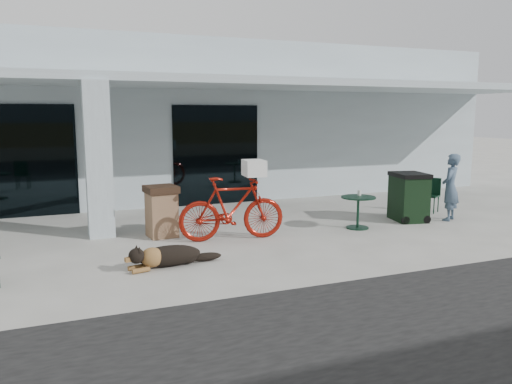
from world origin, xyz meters
name	(u,v)px	position (x,y,z in m)	size (l,w,h in m)	color
ground	(204,258)	(0.00, 0.00, 0.00)	(80.00, 80.00, 0.00)	#B4B2AA
building	(130,121)	(0.00, 8.50, 2.25)	(22.00, 7.00, 4.50)	silver
storefront_glass_left	(14,162)	(-3.20, 4.98, 1.35)	(2.80, 0.06, 2.70)	black
storefront_glass_right	(216,155)	(1.80, 4.98, 1.35)	(2.40, 0.06, 2.70)	black
column	(98,160)	(-1.50, 2.30, 1.56)	(0.50, 0.50, 3.12)	silver
overhang	(158,81)	(0.00, 3.60, 3.21)	(22.00, 2.80, 0.18)	silver
bicycle	(232,209)	(0.87, 1.00, 0.63)	(0.59, 2.10, 1.26)	maroon
laundry_basket	(254,168)	(1.31, 0.95, 1.42)	(0.53, 0.39, 0.31)	white
dog	(169,254)	(-0.65, -0.25, 0.20)	(1.20, 0.40, 0.40)	black
cup_near_dog	(196,259)	(-0.18, -0.16, 0.05)	(0.08, 0.08, 0.09)	white
cafe_table_far	(358,212)	(3.74, 0.94, 0.35)	(0.75, 0.75, 0.70)	#113222
cafe_chair_far_a	(408,200)	(5.50, 1.48, 0.42)	(0.38, 0.41, 0.84)	#113222
cafe_chair_far_b	(430,195)	(6.45, 1.80, 0.43)	(0.39, 0.43, 0.87)	#113222
person	(450,187)	(6.19, 0.86, 0.78)	(0.57, 0.37, 1.56)	#40546B
cup_on_table	(359,193)	(3.85, 1.08, 0.76)	(0.08, 0.08, 0.11)	white
trash_receptacle	(162,211)	(-0.36, 1.80, 0.52)	(0.61, 0.61, 1.04)	brown
wheeled_bin	(409,197)	(5.29, 1.20, 0.56)	(0.69, 0.88, 1.12)	black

